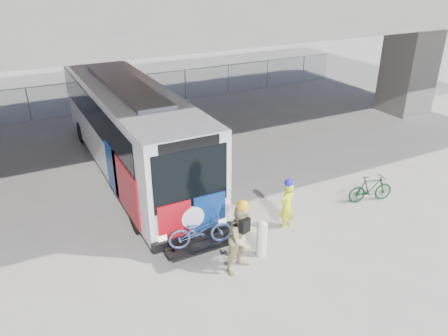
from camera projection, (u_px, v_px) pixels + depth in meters
ground at (214, 196)px, 15.97m from camera, size 160.00×160.00×0.00m
bus at (129, 122)px, 16.95m from camera, size 2.67×13.02×3.69m
chainlink_fence at (121, 84)px, 24.97m from camera, size 30.00×0.06×30.00m
bollard at (262, 237)px, 12.48m from camera, size 0.31×0.31×1.18m
cyclist_hivis at (287, 204)px, 13.75m from camera, size 0.62×0.46×1.72m
cyclist_tan at (242, 237)px, 11.76m from camera, size 1.14×1.00×2.17m
bike_parked at (371, 189)px, 15.40m from camera, size 1.74×0.88×1.00m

